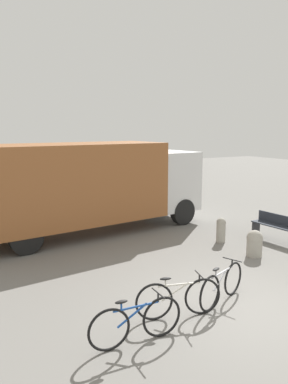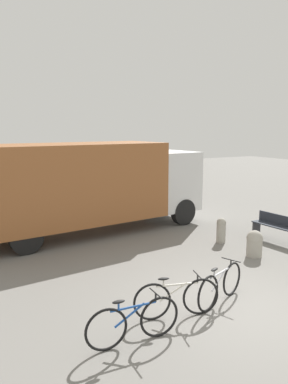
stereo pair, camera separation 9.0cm
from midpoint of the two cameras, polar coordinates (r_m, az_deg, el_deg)
name	(u,v)px [view 2 (the right image)]	position (r m, az deg, el deg)	size (l,w,h in m)	color
ground_plane	(238,307)	(8.05, 14.47, -16.64)	(60.00, 60.00, 0.00)	slate
delivery_truck	(89,183)	(12.69, -8.24, 1.31)	(8.37, 3.06, 3.04)	#99592D
park_bench	(277,226)	(12.52, 19.74, -4.94)	(0.50, 1.60, 0.84)	#282D38
bicycle_near	(133,322)	(6.52, -1.20, -19.18)	(1.68, 0.44, 0.82)	black
bicycle_middle	(177,298)	(7.32, 5.36, -15.79)	(1.63, 0.57, 0.82)	black
bicycle_far	(220,285)	(8.00, 11.89, -13.69)	(1.60, 0.66, 0.82)	black
bollard_near_bench	(254,243)	(10.92, 16.71, -7.45)	(0.45, 0.45, 0.74)	#9E998C
bollard_far_bench	(221,229)	(11.97, 11.89, -5.56)	(0.30, 0.30, 0.78)	#9E998C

